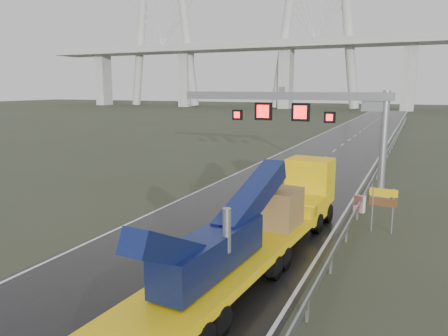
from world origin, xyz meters
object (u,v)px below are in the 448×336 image
at_px(exit_sign_pair, 383,201).
at_px(striped_barrier, 359,204).
at_px(sign_gantry, 311,114).
at_px(heavy_haul_truck, 265,222).

xyz_separation_m(exit_sign_pair, striped_barrier, (-1.52, 3.41, -1.14)).
relative_size(sign_gantry, exit_sign_pair, 6.29).
bearing_deg(sign_gantry, heavy_haul_truck, -85.31).
bearing_deg(sign_gantry, exit_sign_pair, -51.49).
bearing_deg(sign_gantry, striped_barrier, -41.09).
height_order(sign_gantry, striped_barrier, sign_gantry).
bearing_deg(heavy_haul_truck, sign_gantry, 98.58).
relative_size(exit_sign_pair, striped_barrier, 2.30).
relative_size(sign_gantry, striped_barrier, 14.50).
bearing_deg(heavy_haul_truck, striped_barrier, 76.27).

